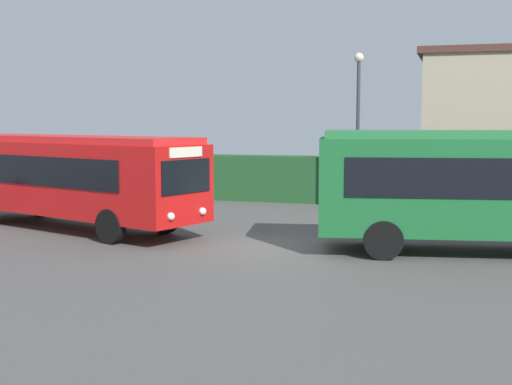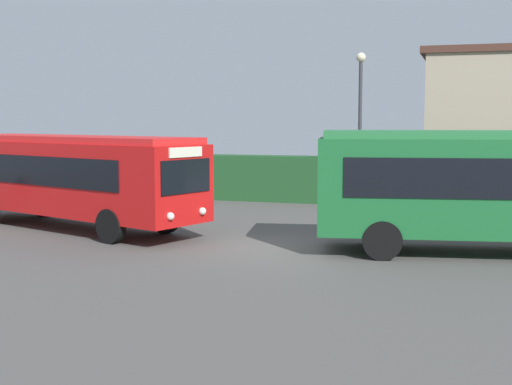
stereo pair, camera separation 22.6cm
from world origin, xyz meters
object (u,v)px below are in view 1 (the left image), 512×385
(bus_green, at_px, (485,183))
(lamppost, at_px, (358,114))
(bus_red, at_px, (70,175))
(person_center, at_px, (189,196))

(bus_green, xyz_separation_m, lamppost, (-4.39, 7.32, 1.86))
(bus_red, relative_size, lamppost, 1.70)
(bus_green, distance_m, lamppost, 8.74)
(bus_green, relative_size, lamppost, 1.48)
(bus_red, bearing_deg, bus_green, 17.50)
(bus_red, height_order, person_center, bus_red)
(bus_red, bearing_deg, lamppost, 59.30)
(bus_green, bearing_deg, person_center, 152.52)
(bus_red, relative_size, bus_green, 1.15)
(bus_green, height_order, lamppost, lamppost)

